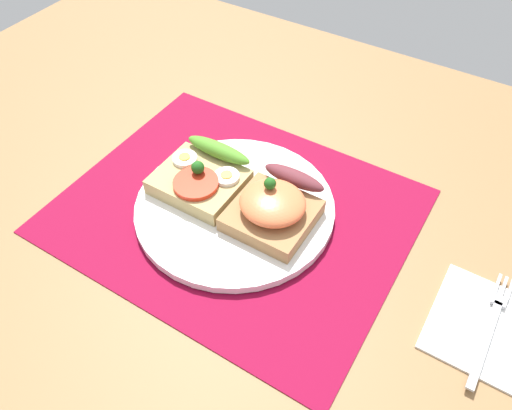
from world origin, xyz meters
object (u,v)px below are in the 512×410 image
object	(u,v)px
plate	(235,207)
sandwich_egg_tomato	(201,178)
fork	(491,325)
sandwich_salmon	(275,205)
napkin	(494,331)

from	to	relation	value
plate	sandwich_egg_tomato	xyz separation A→B (cm)	(-5.09, 0.30, 2.01)
fork	sandwich_salmon	bearing A→B (deg)	178.71
plate	napkin	distance (cm)	30.97
napkin	fork	distance (cm)	0.73
sandwich_salmon	napkin	bearing A→B (deg)	-1.65
sandwich_egg_tomato	napkin	size ratio (longest dim) A/B	0.84
sandwich_egg_tomato	fork	world-z (taller)	sandwich_egg_tomato
sandwich_salmon	sandwich_egg_tomato	bearing A→B (deg)	-177.86
napkin	plate	bearing A→B (deg)	179.88
fork	plate	bearing A→B (deg)	-179.80
sandwich_egg_tomato	fork	distance (cm)	35.58
sandwich_egg_tomato	napkin	xyz separation A→B (cm)	(36.06, -0.36, -2.54)
plate	fork	world-z (taller)	plate
plate	napkin	xyz separation A→B (cm)	(30.97, -0.07, -0.53)
plate	sandwich_egg_tomato	size ratio (longest dim) A/B	2.32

